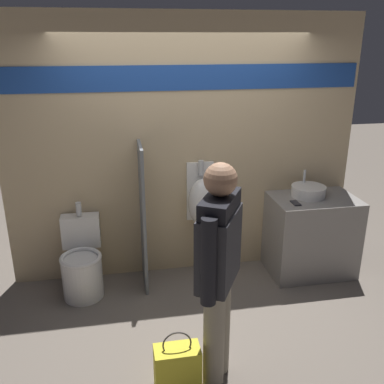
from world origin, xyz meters
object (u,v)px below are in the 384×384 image
person_in_vest (219,262)px  shopping_bag (177,369)px  urinal_near_counter (202,202)px  toilet (82,265)px  cell_phone (296,203)px  sink_basin (308,191)px

person_in_vest → shopping_bag: size_ratio=3.33×
urinal_near_counter → toilet: (-1.26, -0.18, -0.52)m
cell_phone → toilet: 2.24m
toilet → shopping_bag: 1.63m
cell_phone → person_in_vest: (-1.11, -1.25, 0.12)m
sink_basin → shopping_bag: 2.35m
urinal_near_counter → shopping_bag: size_ratio=2.46×
sink_basin → toilet: (-2.38, -0.07, -0.61)m
sink_basin → toilet: size_ratio=0.40×
sink_basin → person_in_vest: person_in_vest is taller
urinal_near_counter → cell_phone: bearing=-17.8°
urinal_near_counter → person_in_vest: 1.56m
toilet → person_in_vest: size_ratio=0.53×
sink_basin → urinal_near_counter: 1.13m
sink_basin → person_in_vest: bearing=-132.9°
cell_phone → urinal_near_counter: 0.95m
cell_phone → urinal_near_counter: urinal_near_counter is taller
cell_phone → shopping_bag: (-1.42, -1.33, -0.68)m
cell_phone → shopping_bag: bearing=-136.9°
toilet → urinal_near_counter: bearing=8.0°
sink_basin → cell_phone: 0.29m
urinal_near_counter → person_in_vest: bearing=-97.5°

